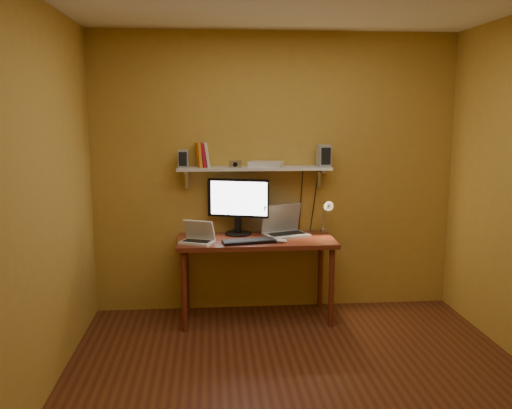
{
  "coord_description": "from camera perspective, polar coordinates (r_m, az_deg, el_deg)",
  "views": [
    {
      "loc": [
        -0.61,
        -3.43,
        1.85
      ],
      "look_at": [
        -0.22,
        1.18,
        1.08
      ],
      "focal_mm": 38.0,
      "sensor_mm": 36.0,
      "label": 1
    }
  ],
  "objects": [
    {
      "name": "room",
      "position": [
        3.53,
        5.16,
        0.47
      ],
      "size": [
        3.44,
        3.24,
        2.64
      ],
      "color": "#572C16",
      "rests_on": "ground"
    },
    {
      "name": "desk_lamp",
      "position": [
        5.03,
        7.41,
        -0.8
      ],
      "size": [
        0.09,
        0.23,
        0.38
      ],
      "color": "silver",
      "rests_on": "desk"
    },
    {
      "name": "speaker_right",
      "position": [
        5.03,
        7.15,
        5.12
      ],
      "size": [
        0.13,
        0.13,
        0.2
      ],
      "primitive_type": "cube",
      "rotation": [
        0.0,
        0.0,
        0.15
      ],
      "color": "gray",
      "rests_on": "wall_shelf"
    },
    {
      "name": "keyboard",
      "position": [
        4.7,
        -0.74,
        -3.89
      ],
      "size": [
        0.48,
        0.22,
        0.02
      ],
      "primitive_type": "cube",
      "rotation": [
        0.0,
        0.0,
        0.16
      ],
      "color": "black",
      "rests_on": "desk"
    },
    {
      "name": "router",
      "position": [
        4.96,
        1.06,
        4.27
      ],
      "size": [
        0.34,
        0.28,
        0.05
      ],
      "primitive_type": "cube",
      "rotation": [
        0.0,
        0.0,
        -0.33
      ],
      "color": "silver",
      "rests_on": "wall_shelf"
    },
    {
      "name": "wall_shelf",
      "position": [
        4.95,
        -0.17,
        3.78
      ],
      "size": [
        1.4,
        0.25,
        0.21
      ],
      "color": "silver",
      "rests_on": "room"
    },
    {
      "name": "books",
      "position": [
        4.94,
        -5.69,
        5.2
      ],
      "size": [
        0.14,
        0.16,
        0.22
      ],
      "color": "orange",
      "rests_on": "wall_shelf"
    },
    {
      "name": "speaker_left",
      "position": [
        4.92,
        -7.64,
        4.8
      ],
      "size": [
        0.1,
        0.1,
        0.16
      ],
      "primitive_type": "cube",
      "rotation": [
        0.0,
        0.0,
        -0.09
      ],
      "color": "gray",
      "rests_on": "wall_shelf"
    },
    {
      "name": "shelf_camera",
      "position": [
        4.86,
        -2.19,
        4.26
      ],
      "size": [
        0.11,
        0.06,
        0.07
      ],
      "color": "silver",
      "rests_on": "wall_shelf"
    },
    {
      "name": "mouse",
      "position": [
        4.71,
        2.7,
        -3.84
      ],
      "size": [
        0.11,
        0.09,
        0.03
      ],
      "primitive_type": "ellipsoid",
      "rotation": [
        0.0,
        0.0,
        -0.32
      ],
      "color": "silver",
      "rests_on": "desk"
    },
    {
      "name": "laptop",
      "position": [
        5.0,
        2.95,
        -2.38
      ],
      "size": [
        0.45,
        0.39,
        0.28
      ],
      "rotation": [
        0.0,
        0.0,
        0.36
      ],
      "color": "gray",
      "rests_on": "desk"
    },
    {
      "name": "monitor",
      "position": [
        4.97,
        -1.89,
        0.1
      ],
      "size": [
        0.56,
        0.3,
        0.52
      ],
      "rotation": [
        0.0,
        0.0,
        -0.3
      ],
      "color": "black",
      "rests_on": "desk"
    },
    {
      "name": "netbook",
      "position": [
        4.72,
        -6.13,
        -3.37
      ],
      "size": [
        0.33,
        0.28,
        0.2
      ],
      "rotation": [
        0.0,
        0.0,
        -0.4
      ],
      "color": "silver",
      "rests_on": "desk"
    },
    {
      "name": "desk",
      "position": [
        4.87,
        0.02,
        -4.59
      ],
      "size": [
        1.4,
        0.6,
        0.75
      ],
      "color": "#5F2516",
      "rests_on": "ground"
    }
  ]
}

